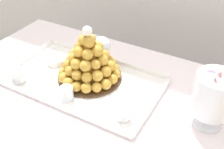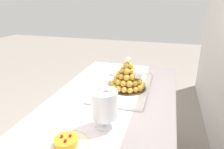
# 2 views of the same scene
# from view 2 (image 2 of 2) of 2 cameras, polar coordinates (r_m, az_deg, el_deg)

# --- Properties ---
(buffet_table) EXTENTS (1.61, 0.82, 0.80)m
(buffet_table) POSITION_cam_2_polar(r_m,az_deg,el_deg) (1.36, -0.54, -11.98)
(buffet_table) COLOR brown
(buffet_table) RESTS_ON ground_plane
(serving_tray) EXTENTS (0.63, 0.37, 0.02)m
(serving_tray) POSITION_cam_2_polar(r_m,az_deg,el_deg) (1.50, 3.36, -3.61)
(serving_tray) COLOR white
(serving_tray) RESTS_ON buffet_table
(croquembouche) EXTENTS (0.27, 0.27, 0.24)m
(croquembouche) POSITION_cam_2_polar(r_m,az_deg,el_deg) (1.45, 4.47, -0.67)
(croquembouche) COLOR #4C331E
(croquembouche) RESTS_ON serving_tray
(dessert_cup_left) EXTENTS (0.06, 0.06, 0.05)m
(dessert_cup_left) POSITION_cam_2_polar(r_m,az_deg,el_deg) (1.73, 0.91, 0.75)
(dessert_cup_left) COLOR silver
(dessert_cup_left) RESTS_ON serving_tray
(dessert_cup_mid_left) EXTENTS (0.05, 0.05, 0.05)m
(dessert_cup_mid_left) POSITION_cam_2_polar(r_m,az_deg,el_deg) (1.51, -1.14, -2.29)
(dessert_cup_mid_left) COLOR silver
(dessert_cup_mid_left) RESTS_ON serving_tray
(dessert_cup_centre) EXTENTS (0.05, 0.05, 0.05)m
(dessert_cup_centre) POSITION_cam_2_polar(r_m,az_deg,el_deg) (1.32, -3.63, -6.15)
(dessert_cup_centre) COLOR silver
(dessert_cup_centre) RESTS_ON serving_tray
(creme_brulee_ramekin) EXTENTS (0.09, 0.09, 0.03)m
(creme_brulee_ramekin) POSITION_cam_2_polar(r_m,az_deg,el_deg) (1.65, 6.60, -0.82)
(creme_brulee_ramekin) COLOR white
(creme_brulee_ramekin) RESTS_ON serving_tray
(macaron_goblet) EXTENTS (0.13, 0.13, 0.21)m
(macaron_goblet) POSITION_cam_2_polar(r_m,az_deg,el_deg) (1.01, -2.11, -8.51)
(macaron_goblet) COLOR white
(macaron_goblet) RESTS_ON buffet_table
(fruit_tart_plate) EXTENTS (0.22, 0.22, 0.05)m
(fruit_tart_plate) POSITION_cam_2_polar(r_m,az_deg,el_deg) (0.98, -12.82, -18.47)
(fruit_tart_plate) COLOR white
(fruit_tart_plate) RESTS_ON buffet_table
(wine_glass) EXTENTS (0.07, 0.07, 0.17)m
(wine_glass) POSITION_cam_2_polar(r_m,az_deg,el_deg) (1.41, 7.19, -0.09)
(wine_glass) COLOR silver
(wine_glass) RESTS_ON buffet_table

